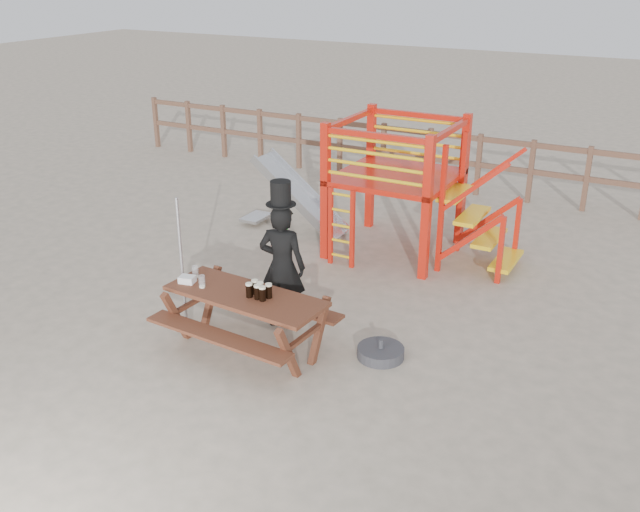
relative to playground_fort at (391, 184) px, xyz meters
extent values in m
plane|color=#BAA791|center=(-0.12, -3.58, -1.07)|extent=(60.00, 60.00, 0.00)
cube|color=brown|center=(-0.12, 3.42, 0.03)|extent=(15.00, 0.06, 0.10)
cube|color=brown|center=(-0.12, 3.42, -0.47)|extent=(15.00, 0.06, 0.10)
cube|color=brown|center=(-7.62, 3.42, -0.47)|extent=(0.09, 0.09, 1.20)
cube|color=brown|center=(-6.62, 3.42, -0.47)|extent=(0.09, 0.09, 1.20)
cube|color=brown|center=(-5.62, 3.42, -0.47)|extent=(0.09, 0.09, 1.20)
cube|color=brown|center=(-4.62, 3.42, -0.47)|extent=(0.09, 0.09, 1.20)
cube|color=brown|center=(-3.62, 3.42, -0.47)|extent=(0.09, 0.09, 1.20)
cube|color=brown|center=(-2.62, 3.42, -0.47)|extent=(0.09, 0.09, 1.20)
cube|color=brown|center=(-1.62, 3.42, -0.47)|extent=(0.09, 0.09, 1.20)
cube|color=brown|center=(-0.62, 3.42, -0.47)|extent=(0.09, 0.09, 1.20)
cube|color=brown|center=(0.38, 3.42, -0.47)|extent=(0.09, 0.09, 1.20)
cube|color=brown|center=(1.38, 3.42, -0.47)|extent=(0.09, 0.09, 1.20)
cube|color=brown|center=(2.38, 3.42, -0.47)|extent=(0.09, 0.09, 1.20)
cube|color=red|center=(-0.72, -0.78, -0.02)|extent=(0.12, 0.12, 2.10)
cube|color=red|center=(0.88, -0.78, -0.02)|extent=(0.12, 0.12, 2.10)
cube|color=red|center=(-0.72, 0.82, -0.02)|extent=(0.12, 0.12, 2.10)
cube|color=red|center=(0.88, 0.82, -0.02)|extent=(0.12, 0.12, 2.10)
cube|color=red|center=(0.08, 0.02, 0.13)|extent=(1.72, 1.72, 0.08)
cube|color=red|center=(0.08, -0.78, 0.93)|extent=(1.60, 0.08, 0.08)
cube|color=red|center=(0.08, 0.82, 0.93)|extent=(1.60, 0.08, 0.08)
cube|color=red|center=(-0.72, 0.02, 0.93)|extent=(0.08, 1.60, 0.08)
cube|color=red|center=(0.88, 0.02, 0.93)|extent=(0.08, 1.60, 0.08)
cylinder|color=yellow|center=(0.08, -0.78, 0.31)|extent=(1.50, 0.05, 0.05)
cylinder|color=yellow|center=(0.08, 0.82, 0.31)|extent=(1.50, 0.05, 0.05)
cylinder|color=yellow|center=(0.08, -0.78, 0.49)|extent=(1.50, 0.05, 0.05)
cylinder|color=yellow|center=(0.08, 0.82, 0.49)|extent=(1.50, 0.05, 0.05)
cylinder|color=yellow|center=(0.08, -0.78, 0.67)|extent=(1.50, 0.05, 0.05)
cylinder|color=yellow|center=(0.08, 0.82, 0.67)|extent=(1.50, 0.05, 0.05)
cylinder|color=yellow|center=(0.08, -0.78, 0.85)|extent=(1.50, 0.05, 0.05)
cylinder|color=yellow|center=(0.08, 0.82, 0.85)|extent=(1.50, 0.05, 0.05)
cube|color=red|center=(-0.55, -0.93, -0.47)|extent=(0.06, 0.06, 1.20)
cube|color=red|center=(-0.19, -0.93, -0.47)|extent=(0.06, 0.06, 1.20)
cylinder|color=yellow|center=(-0.37, -0.93, -0.92)|extent=(0.36, 0.04, 0.04)
cylinder|color=yellow|center=(-0.37, -0.93, -0.68)|extent=(0.36, 0.04, 0.04)
cylinder|color=yellow|center=(-0.37, -0.93, -0.44)|extent=(0.36, 0.04, 0.04)
cylinder|color=yellow|center=(-0.37, -0.93, -0.20)|extent=(0.36, 0.04, 0.04)
cylinder|color=yellow|center=(-0.37, -0.93, 0.04)|extent=(0.36, 0.04, 0.04)
cube|color=yellow|center=(1.03, 0.02, 0.01)|extent=(0.30, 0.90, 0.06)
cube|color=yellow|center=(1.31, 0.02, -0.29)|extent=(0.30, 0.90, 0.06)
cube|color=yellow|center=(1.59, 0.02, -0.59)|extent=(0.30, 0.90, 0.06)
cube|color=yellow|center=(1.87, 0.02, -0.89)|extent=(0.30, 0.90, 0.06)
cube|color=red|center=(1.43, -0.43, -0.47)|extent=(0.95, 0.08, 0.86)
cube|color=red|center=(1.43, 0.47, -0.47)|extent=(0.95, 0.08, 0.86)
cube|color=silver|center=(-1.62, 0.02, -0.45)|extent=(1.53, 0.55, 1.21)
cube|color=silver|center=(-1.62, -0.25, -0.41)|extent=(1.58, 0.04, 1.28)
cube|color=silver|center=(-1.62, 0.29, -0.41)|extent=(1.58, 0.04, 1.28)
cube|color=silver|center=(-2.52, 0.02, -0.97)|extent=(0.35, 0.55, 0.05)
cube|color=brown|center=(-0.20, -3.70, -0.36)|extent=(1.94, 0.84, 0.05)
cube|color=brown|center=(-0.24, -4.22, -0.65)|extent=(1.91, 0.39, 0.04)
cube|color=brown|center=(-0.17, -3.18, -0.65)|extent=(1.91, 0.39, 0.04)
cube|color=brown|center=(-1.01, -3.65, -0.73)|extent=(0.15, 1.14, 0.68)
cube|color=brown|center=(0.60, -3.76, -0.73)|extent=(0.15, 1.14, 0.68)
imported|color=black|center=(-0.15, -2.97, -0.27)|extent=(0.65, 0.50, 1.60)
cube|color=#0D931E|center=(-0.18, -2.84, -0.08)|extent=(0.07, 0.03, 0.37)
cylinder|color=black|center=(-0.15, -2.97, 0.54)|extent=(0.36, 0.36, 0.01)
cylinder|color=black|center=(-0.15, -2.97, 0.68)|extent=(0.25, 0.25, 0.28)
cube|color=white|center=(-0.18, -2.85, 0.78)|extent=(0.13, 0.03, 0.03)
cylinder|color=#B2B2B7|center=(-1.14, -3.66, -0.21)|extent=(0.04, 0.04, 1.73)
cylinder|color=#333438|center=(1.25, -3.11, -1.01)|extent=(0.55, 0.55, 0.13)
cylinder|color=#333438|center=(1.25, -3.11, -0.89)|extent=(0.06, 0.06, 0.11)
cube|color=white|center=(-0.98, -3.77, -0.30)|extent=(0.21, 0.18, 0.08)
cylinder|color=black|center=(-0.11, -3.75, -0.26)|extent=(0.08, 0.08, 0.15)
cylinder|color=#FEF4D0|center=(-0.11, -3.75, -0.18)|extent=(0.08, 0.08, 0.02)
cylinder|color=black|center=(-0.01, -3.74, -0.26)|extent=(0.08, 0.08, 0.15)
cylinder|color=#FEF4D0|center=(-0.01, -3.74, -0.18)|extent=(0.08, 0.08, 0.02)
cylinder|color=black|center=(0.07, -3.75, -0.26)|extent=(0.08, 0.08, 0.15)
cylinder|color=#FEF4D0|center=(0.07, -3.75, -0.18)|extent=(0.08, 0.08, 0.02)
cylinder|color=black|center=(-0.11, -3.64, -0.26)|extent=(0.08, 0.08, 0.15)
cylinder|color=#FEF4D0|center=(-0.11, -3.64, -0.18)|extent=(0.08, 0.08, 0.02)
cylinder|color=black|center=(-0.02, -3.67, -0.26)|extent=(0.08, 0.08, 0.15)
cylinder|color=#FEF4D0|center=(-0.02, -3.67, -0.18)|extent=(0.08, 0.08, 0.02)
cylinder|color=black|center=(0.09, -3.66, -0.26)|extent=(0.08, 0.08, 0.15)
cylinder|color=#FEF4D0|center=(0.09, -3.66, -0.18)|extent=(0.08, 0.08, 0.02)
cylinder|color=silver|center=(-0.98, -3.61, -0.26)|extent=(0.08, 0.08, 0.15)
cylinder|color=#FEF4D0|center=(-0.98, -3.61, -0.33)|extent=(0.07, 0.07, 0.02)
cylinder|color=silver|center=(-0.74, -3.80, -0.26)|extent=(0.08, 0.08, 0.15)
cylinder|color=#FEF4D0|center=(-0.74, -3.80, -0.33)|extent=(0.07, 0.07, 0.02)
camera|label=1|loc=(4.06, -9.74, 3.22)|focal=40.00mm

